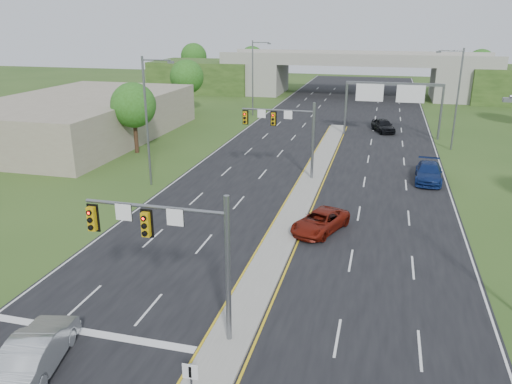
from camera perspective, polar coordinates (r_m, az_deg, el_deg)
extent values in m
plane|color=#2A4719|center=(23.53, -3.06, -16.70)|extent=(240.00, 240.00, 0.00)
cube|color=black|center=(55.23, 7.89, 4.46)|extent=(24.00, 160.00, 0.02)
cube|color=gray|center=(43.77, 5.98, 0.77)|extent=(2.00, 54.00, 0.16)
cube|color=gold|center=(43.96, 4.49, 0.80)|extent=(0.12, 54.00, 0.01)
cube|color=gold|center=(43.65, 7.46, 0.56)|extent=(0.12, 54.00, 0.01)
cube|color=silver|center=(57.70, -3.86, 5.24)|extent=(0.12, 160.00, 0.01)
cube|color=silver|center=(55.22, 20.15, 3.47)|extent=(0.12, 160.00, 0.01)
cube|color=silver|center=(25.24, -18.52, -14.98)|extent=(10.50, 0.50, 0.01)
cylinder|color=slate|center=(21.68, -3.22, -9.17)|extent=(0.24, 0.24, 7.00)
cylinder|color=slate|center=(21.70, -11.56, -1.68)|extent=(6.50, 0.16, 0.16)
cube|color=#C3980C|center=(21.91, -12.48, -3.66)|extent=(0.35, 0.25, 1.10)
cube|color=#C3980C|center=(23.16, -18.25, -2.93)|extent=(0.35, 0.25, 1.10)
cube|color=black|center=(22.02, -12.32, -3.52)|extent=(0.55, 0.04, 1.30)
cube|color=black|center=(23.27, -18.07, -2.81)|extent=(0.55, 0.04, 1.30)
sphere|color=#FF0C05|center=(21.67, -12.70, -2.93)|extent=(0.20, 0.20, 0.20)
sphere|color=#FF0C05|center=(22.93, -18.51, -2.24)|extent=(0.20, 0.20, 0.20)
cube|color=white|center=(22.39, -14.91, -2.26)|extent=(0.75, 0.04, 0.75)
cube|color=white|center=(21.35, -9.25, -2.89)|extent=(0.75, 0.04, 0.75)
cylinder|color=slate|center=(44.76, 6.52, 5.69)|extent=(0.24, 0.24, 7.00)
cylinder|color=slate|center=(44.77, 2.48, 9.32)|extent=(6.50, 0.16, 0.16)
cube|color=#C3980C|center=(44.73, 1.99, 8.34)|extent=(0.35, 0.25, 1.10)
cube|color=#C3980C|center=(45.35, -1.26, 8.50)|extent=(0.35, 0.25, 1.10)
cube|color=black|center=(44.86, 2.02, 8.38)|extent=(0.55, 0.04, 1.30)
cube|color=black|center=(45.49, -1.21, 8.53)|extent=(0.55, 0.04, 1.30)
sphere|color=#FF0C05|center=(44.54, 1.95, 8.76)|extent=(0.20, 0.20, 0.20)
sphere|color=#FF0C05|center=(45.17, -1.31, 8.91)|extent=(0.20, 0.20, 0.20)
cube|color=white|center=(45.05, 0.64, 8.95)|extent=(0.75, 0.04, 0.75)
cube|color=white|center=(44.54, 3.68, 8.80)|extent=(0.75, 0.04, 0.75)
cube|color=white|center=(18.99, -7.52, -19.70)|extent=(0.60, 0.04, 0.60)
cube|color=black|center=(18.97, -7.56, -19.76)|extent=(0.10, 0.02, 0.45)
cylinder|color=slate|center=(64.20, 10.21, 9.38)|extent=(0.28, 0.28, 6.60)
cylinder|color=slate|center=(64.36, 20.38, 8.52)|extent=(0.28, 0.28, 6.60)
cube|color=slate|center=(63.58, 15.56, 11.82)|extent=(11.50, 0.35, 0.35)
cube|color=#0D6020|center=(63.54, 12.86, 11.03)|extent=(3.20, 0.08, 2.00)
cube|color=#0D6020|center=(63.58, 17.25, 10.66)|extent=(3.20, 0.08, 2.00)
cube|color=silver|center=(63.49, 12.86, 11.02)|extent=(3.30, 0.03, 2.10)
cube|color=silver|center=(63.53, 17.26, 10.65)|extent=(3.30, 0.03, 2.10)
cube|color=gray|center=(101.38, 1.37, 12.94)|extent=(6.00, 12.00, 6.00)
cube|color=gray|center=(99.37, 21.25, 11.57)|extent=(6.00, 12.00, 6.00)
cube|color=#2A4719|center=(105.09, -5.73, 13.07)|extent=(20.00, 14.00, 6.00)
cube|color=gray|center=(98.60, 11.37, 14.52)|extent=(50.00, 12.00, 1.20)
cube|color=gray|center=(92.76, 11.18, 14.92)|extent=(50.00, 0.40, 0.90)
cube|color=gray|center=(104.31, 11.63, 15.31)|extent=(50.00, 0.40, 0.90)
cylinder|color=slate|center=(43.61, -12.38, 7.71)|extent=(0.20, 0.20, 11.00)
cylinder|color=slate|center=(42.39, -11.32, 14.57)|extent=(2.50, 0.12, 0.12)
cube|color=slate|center=(41.88, -9.72, 14.41)|extent=(0.50, 0.25, 0.18)
cylinder|color=slate|center=(76.15, -0.39, 12.82)|extent=(0.20, 0.20, 11.00)
cylinder|color=slate|center=(75.45, 0.56, 16.72)|extent=(2.50, 0.12, 0.12)
cube|color=slate|center=(75.17, 1.52, 16.59)|extent=(0.50, 0.25, 0.18)
cube|color=slate|center=(23.92, 26.95, 9.36)|extent=(0.50, 0.25, 0.18)
cylinder|color=slate|center=(59.23, 22.01, 9.68)|extent=(0.20, 0.20, 11.00)
cylinder|color=slate|center=(58.59, 21.41, 14.81)|extent=(2.50, 0.12, 0.12)
cube|color=slate|center=(58.47, 20.14, 14.80)|extent=(0.50, 0.25, 0.18)
cylinder|color=#382316|center=(55.95, -13.58, 6.39)|extent=(0.44, 0.44, 4.00)
sphere|color=#275316|center=(55.37, -13.84, 9.62)|extent=(4.80, 4.80, 4.80)
cylinder|color=#382316|center=(79.90, -7.81, 10.50)|extent=(0.44, 0.44, 4.25)
sphere|color=#275316|center=(79.48, -7.92, 12.92)|extent=(5.20, 5.20, 5.20)
cylinder|color=#382316|center=(121.01, -7.06, 13.44)|extent=(0.44, 0.44, 4.50)
sphere|color=#275316|center=(120.72, -7.13, 15.14)|extent=(6.00, 6.00, 6.00)
cylinder|color=#382316|center=(116.67, -0.46, 13.31)|extent=(0.44, 0.44, 4.25)
sphere|color=#275316|center=(116.38, -0.46, 14.98)|extent=(5.60, 5.60, 5.60)
cylinder|color=#382316|center=(114.20, 24.04, 11.59)|extent=(0.44, 0.44, 4.25)
sphere|color=#275316|center=(113.91, 24.27, 13.28)|extent=(5.60, 5.60, 5.60)
cube|color=gray|center=(65.15, -19.45, 8.02)|extent=(18.00, 30.00, 5.00)
imported|color=#A5AAAD|center=(23.40, -23.73, -16.17)|extent=(2.89, 5.37, 1.68)
imported|color=#68150A|center=(34.36, 7.34, -3.38)|extent=(4.05, 5.60, 1.41)
imported|color=navy|center=(47.31, 19.13, 2.13)|extent=(2.58, 5.70, 1.62)
imported|color=black|center=(67.18, 14.34, 7.39)|extent=(3.55, 5.33, 1.69)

